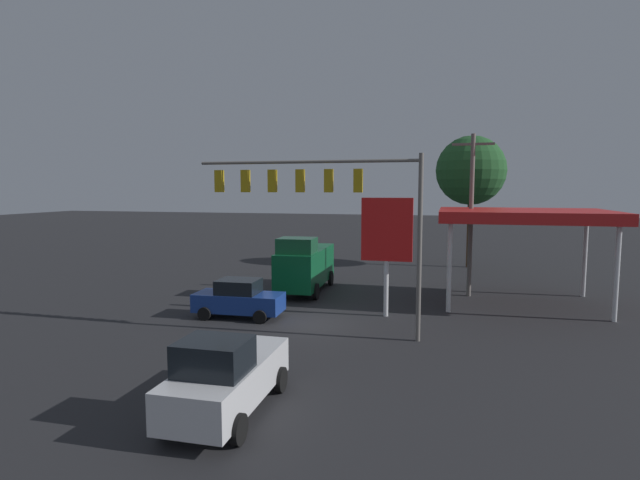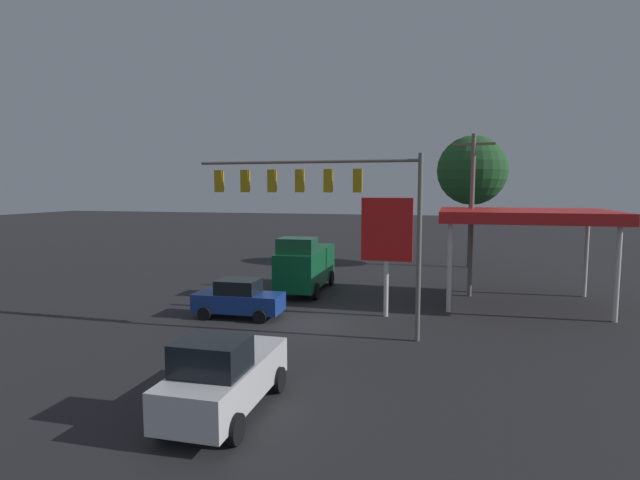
# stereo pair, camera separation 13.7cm
# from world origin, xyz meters

# --- Properties ---
(ground_plane) EXTENTS (200.00, 200.00, 0.00)m
(ground_plane) POSITION_xyz_m (0.00, 0.00, 0.00)
(ground_plane) COLOR #262628
(traffic_signal_assembly) EXTENTS (9.98, 0.43, 7.90)m
(traffic_signal_assembly) POSITION_xyz_m (-0.92, 1.53, 6.22)
(traffic_signal_assembly) COLOR slate
(traffic_signal_assembly) RESTS_ON ground
(utility_pole) EXTENTS (2.40, 0.26, 9.64)m
(utility_pole) POSITION_xyz_m (-7.63, -8.31, 5.10)
(utility_pole) COLOR slate
(utility_pole) RESTS_ON ground
(gas_station_canopy) EXTENTS (9.03, 7.12, 5.27)m
(gas_station_canopy) POSITION_xyz_m (-10.37, -6.95, 4.90)
(gas_station_canopy) COLOR red
(gas_station_canopy) RESTS_ON ground
(price_sign) EXTENTS (2.55, 0.27, 5.99)m
(price_sign) POSITION_xyz_m (-3.38, -2.26, 4.21)
(price_sign) COLOR silver
(price_sign) RESTS_ON ground
(sedan_waiting) EXTENTS (4.46, 2.19, 1.93)m
(sedan_waiting) POSITION_xyz_m (3.73, -0.16, 0.95)
(sedan_waiting) COLOR navy
(sedan_waiting) RESTS_ON ground
(delivery_truck) EXTENTS (2.76, 6.88, 3.58)m
(delivery_truck) POSITION_xyz_m (2.27, -7.00, 1.69)
(delivery_truck) COLOR #0C592D
(delivery_truck) RESTS_ON ground
(pickup_parked) EXTENTS (2.31, 5.22, 2.40)m
(pickup_parked) POSITION_xyz_m (-0.31, 9.93, 1.11)
(pickup_parked) COLOR silver
(pickup_parked) RESTS_ON ground
(street_tree) EXTENTS (5.58, 5.58, 10.69)m
(street_tree) POSITION_xyz_m (-8.00, -19.84, 7.88)
(street_tree) COLOR #4C331E
(street_tree) RESTS_ON ground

